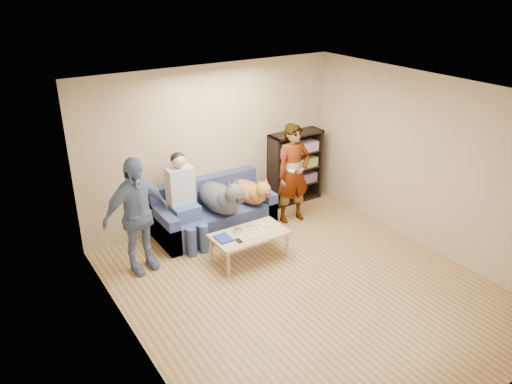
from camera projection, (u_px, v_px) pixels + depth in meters
ground at (304, 287)px, 6.70m from camera, size 5.00×5.00×0.00m
ceiling at (313, 95)px, 5.64m from camera, size 5.00×5.00×0.00m
wall_back at (213, 145)px, 8.09m from camera, size 4.50×0.00×4.50m
wall_front at (490, 303)px, 4.25m from camera, size 4.50×0.00×4.50m
wall_left at (133, 249)px, 5.06m from camera, size 0.00×5.00×5.00m
wall_right at (430, 165)px, 7.28m from camera, size 0.00×5.00×5.00m
blanket at (261, 196)px, 8.21m from camera, size 0.36×0.31×0.13m
person_standing_right at (294, 174)px, 8.18m from camera, size 0.64×0.45×1.68m
person_standing_left at (136, 216)px, 6.78m from camera, size 1.04×0.58×1.68m
held_controller at (291, 171)px, 7.87m from camera, size 0.07×0.12×0.03m
notebook_blue at (223, 238)px, 7.04m from camera, size 0.20×0.26×0.03m
papers at (256, 235)px, 7.15m from camera, size 0.26×0.20×0.02m
magazine at (257, 233)px, 7.17m from camera, size 0.22×0.17×0.01m
camera_silver at (238, 230)px, 7.22m from camera, size 0.11×0.06×0.05m
controller_a at (262, 225)px, 7.41m from camera, size 0.04×0.13×0.03m
controller_b at (269, 225)px, 7.39m from camera, size 0.09×0.06×0.03m
headphone_cup_a at (262, 230)px, 7.28m from camera, size 0.07×0.07×0.02m
headphone_cup_b at (259, 227)px, 7.34m from camera, size 0.07×0.07×0.02m
pen_orange at (254, 238)px, 7.07m from camera, size 0.13×0.06×0.01m
pen_black at (250, 226)px, 7.40m from camera, size 0.13×0.08×0.01m
wallet at (239, 241)px, 6.98m from camera, size 0.07×0.12×0.02m
sofa at (213, 214)px, 8.07m from camera, size 1.90×0.85×0.82m
person_seated at (184, 197)px, 7.50m from camera, size 0.40×0.73×1.47m
dog_gray at (222, 198)px, 7.73m from camera, size 0.48×1.28×0.69m
dog_tan at (251, 192)px, 8.05m from camera, size 0.38×1.15×0.56m
coffee_table at (249, 236)px, 7.22m from camera, size 1.10×0.60×0.42m
bookshelf at (295, 166)px, 8.98m from camera, size 1.00×0.34×1.30m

